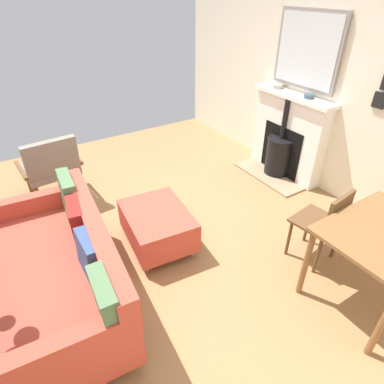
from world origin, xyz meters
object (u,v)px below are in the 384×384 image
Objects in this scene: mantel_bowl_near at (278,86)px; armchair_accent at (51,166)px; sofa at (62,271)px; ottoman at (157,225)px; dining_chair_near_fireplace at (326,221)px; mantel_bowl_far at (309,96)px; fireplace at (285,141)px.

mantel_bowl_near is 3.09m from armchair_accent.
armchair_accent reaches higher than sofa.
dining_chair_near_fireplace is at bearing 139.17° from ottoman.
sofa reaches higher than ottoman.
mantel_bowl_far reaches higher than ottoman.
mantel_bowl_near is 0.17× the size of ottoman.
ottoman is (2.22, 0.42, -0.25)m from fireplace.
armchair_accent is at bearing -52.50° from dining_chair_near_fireplace.
mantel_bowl_near is 0.17× the size of armchair_accent.
dining_chair_near_fireplace is (-1.91, 2.49, 0.01)m from armchair_accent.
sofa is at bearing 13.49° from ottoman.
armchair_accent is (-0.30, -1.68, 0.13)m from sofa.
armchair_accent is at bearing -64.29° from ottoman.
ottoman is at bearing 17.99° from mantel_bowl_near.
ottoman is (2.24, 0.73, -0.93)m from mantel_bowl_near.
dining_chair_near_fireplace is at bearing 55.94° from fireplace.
fireplace is 1.49× the size of dining_chair_near_fireplace.
sofa is 1.71m from armchair_accent.
mantel_bowl_far is (0.00, 0.53, -0.00)m from mantel_bowl_near.
armchair_accent is at bearing -19.35° from fireplace.
fireplace is at bearing 160.65° from armchair_accent.
mantel_bowl_far reaches higher than sofa.
ottoman is at bearing 4.91° from mantel_bowl_far.
armchair_accent is at bearing -13.67° from mantel_bowl_near.
armchair_accent reaches higher than ottoman.
sofa is at bearing 11.54° from fireplace.
mantel_bowl_near reaches higher than fireplace.
mantel_bowl_near is at bearing -163.37° from sofa.
mantel_bowl_near is at bearing -93.74° from fireplace.
mantel_bowl_far is 0.15× the size of dining_chair_near_fireplace.
fireplace is 3.28m from sofa.
mantel_bowl_near is 3.47m from sofa.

